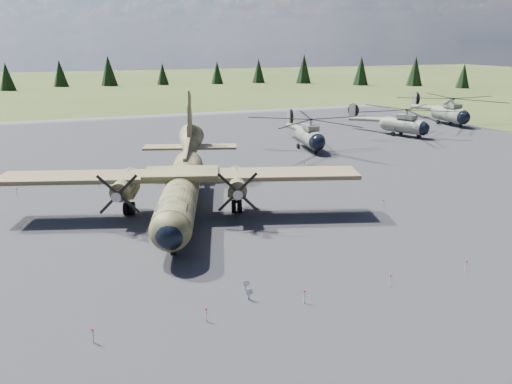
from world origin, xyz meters
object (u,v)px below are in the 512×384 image
object	(u,v)px
transport_plane	(183,180)
helicopter_near	(309,127)
helicopter_far	(450,106)
helicopter_mid	(404,117)

from	to	relation	value
transport_plane	helicopter_near	size ratio (longest dim) A/B	1.38
transport_plane	helicopter_far	bearing A→B (deg)	45.65
helicopter_near	helicopter_far	size ratio (longest dim) A/B	0.92
helicopter_near	helicopter_mid	world-z (taller)	helicopter_near
helicopter_far	transport_plane	bearing A→B (deg)	-146.63
helicopter_far	helicopter_near	bearing A→B (deg)	-157.64
helicopter_near	helicopter_far	distance (m)	36.33
helicopter_near	transport_plane	bearing A→B (deg)	-129.81
transport_plane	helicopter_mid	bearing A→B (deg)	47.32
helicopter_near	helicopter_mid	xyz separation A→B (m)	(19.33, 4.55, -0.08)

